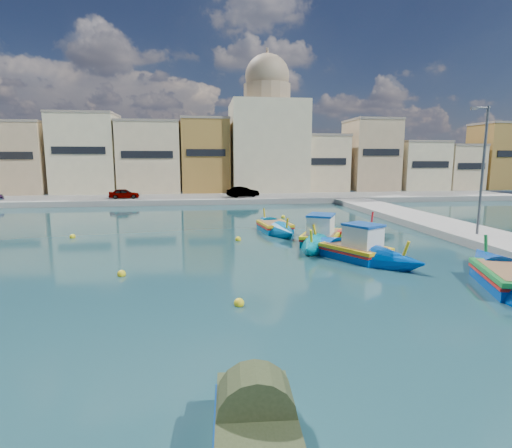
{
  "coord_description": "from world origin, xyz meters",
  "views": [
    {
      "loc": [
        1.14,
        -15.77,
        4.97
      ],
      "look_at": [
        4.0,
        6.0,
        1.4
      ],
      "focal_mm": 28.0,
      "sensor_mm": 36.0,
      "label": 1
    }
  ],
  "objects_px": {
    "luzzu_cyan_mid": "(360,236)",
    "luzzu_green": "(275,228)",
    "luzzu_blue_cabin": "(356,252)",
    "tender_near": "(256,431)",
    "church_block": "(267,134)",
    "quay_street_lamp": "(482,170)",
    "luzzu_turquoise_cabin": "(322,238)"
  },
  "relations": [
    {
      "from": "tender_near",
      "to": "luzzu_blue_cabin",
      "type": "bearing_deg",
      "value": 62.06
    },
    {
      "from": "luzzu_cyan_mid",
      "to": "tender_near",
      "type": "xyz_separation_m",
      "value": [
        -8.82,
        -17.34,
        0.14
      ]
    },
    {
      "from": "luzzu_cyan_mid",
      "to": "luzzu_green",
      "type": "height_order",
      "value": "luzzu_cyan_mid"
    },
    {
      "from": "quay_street_lamp",
      "to": "luzzu_cyan_mid",
      "type": "height_order",
      "value": "quay_street_lamp"
    },
    {
      "from": "luzzu_green",
      "to": "tender_near",
      "type": "height_order",
      "value": "luzzu_green"
    },
    {
      "from": "quay_street_lamp",
      "to": "luzzu_blue_cabin",
      "type": "distance_m",
      "value": 10.06
    },
    {
      "from": "quay_street_lamp",
      "to": "luzzu_green",
      "type": "bearing_deg",
      "value": 155.7
    },
    {
      "from": "luzzu_blue_cabin",
      "to": "quay_street_lamp",
      "type": "bearing_deg",
      "value": 18.58
    },
    {
      "from": "luzzu_turquoise_cabin",
      "to": "tender_near",
      "type": "xyz_separation_m",
      "value": [
        -6.13,
        -16.48,
        0.06
      ]
    },
    {
      "from": "luzzu_cyan_mid",
      "to": "luzzu_blue_cabin",
      "type": "bearing_deg",
      "value": -114.19
    },
    {
      "from": "quay_street_lamp",
      "to": "tender_near",
      "type": "height_order",
      "value": "quay_street_lamp"
    },
    {
      "from": "luzzu_blue_cabin",
      "to": "luzzu_cyan_mid",
      "type": "xyz_separation_m",
      "value": [
        2.06,
        4.59,
        -0.08
      ]
    },
    {
      "from": "luzzu_turquoise_cabin",
      "to": "luzzu_blue_cabin",
      "type": "bearing_deg",
      "value": -80.4
    },
    {
      "from": "quay_street_lamp",
      "to": "luzzu_green",
      "type": "xyz_separation_m",
      "value": [
        -11.46,
        5.17,
        -4.09
      ]
    },
    {
      "from": "church_block",
      "to": "tender_near",
      "type": "bearing_deg",
      "value": -99.22
    },
    {
      "from": "luzzu_turquoise_cabin",
      "to": "luzzu_blue_cabin",
      "type": "height_order",
      "value": "same"
    },
    {
      "from": "luzzu_blue_cabin",
      "to": "tender_near",
      "type": "xyz_separation_m",
      "value": [
        -6.76,
        -12.74,
        0.06
      ]
    },
    {
      "from": "luzzu_blue_cabin",
      "to": "luzzu_green",
      "type": "distance_m",
      "value": 8.55
    },
    {
      "from": "quay_street_lamp",
      "to": "luzzu_cyan_mid",
      "type": "bearing_deg",
      "value": 166.14
    },
    {
      "from": "quay_street_lamp",
      "to": "tender_near",
      "type": "bearing_deg",
      "value": -134.68
    },
    {
      "from": "quay_street_lamp",
      "to": "luzzu_cyan_mid",
      "type": "distance_m",
      "value": 8.01
    },
    {
      "from": "luzzu_cyan_mid",
      "to": "tender_near",
      "type": "height_order",
      "value": "luzzu_cyan_mid"
    },
    {
      "from": "quay_street_lamp",
      "to": "luzzu_turquoise_cabin",
      "type": "xyz_separation_m",
      "value": [
        -9.39,
        0.8,
        -4.0
      ]
    },
    {
      "from": "luzzu_green",
      "to": "luzzu_turquoise_cabin",
      "type": "bearing_deg",
      "value": -64.69
    },
    {
      "from": "quay_street_lamp",
      "to": "luzzu_blue_cabin",
      "type": "bearing_deg",
      "value": -161.42
    },
    {
      "from": "luzzu_blue_cabin",
      "to": "tender_near",
      "type": "distance_m",
      "value": 14.42
    },
    {
      "from": "church_block",
      "to": "luzzu_blue_cabin",
      "type": "distance_m",
      "value": 37.84
    },
    {
      "from": "luzzu_turquoise_cabin",
      "to": "luzzu_cyan_mid",
      "type": "height_order",
      "value": "luzzu_turquoise_cabin"
    },
    {
      "from": "luzzu_turquoise_cabin",
      "to": "church_block",
      "type": "bearing_deg",
      "value": 86.65
    },
    {
      "from": "church_block",
      "to": "luzzu_turquoise_cabin",
      "type": "bearing_deg",
      "value": -93.35
    },
    {
      "from": "church_block",
      "to": "luzzu_green",
      "type": "xyz_separation_m",
      "value": [
        -4.01,
        -28.83,
        -8.17
      ]
    },
    {
      "from": "luzzu_turquoise_cabin",
      "to": "luzzu_green",
      "type": "relative_size",
      "value": 1.19
    }
  ]
}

